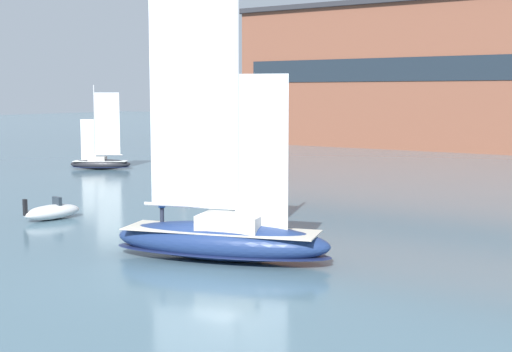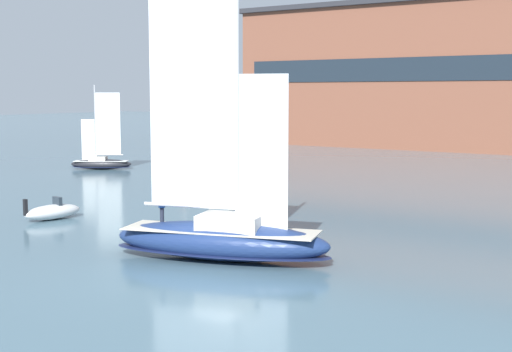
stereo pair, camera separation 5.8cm
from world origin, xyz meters
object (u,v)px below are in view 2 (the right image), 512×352
at_px(motor_tender, 52,212).
at_px(channel_buoy, 273,193).
at_px(sailboat_main, 221,236).
at_px(sailboat_moored_mid_channel, 185,183).
at_px(sailboat_moored_far_slip, 101,162).

bearing_deg(motor_tender, channel_buoy, 57.59).
distance_m(sailboat_main, channel_buoy, 17.22).
xyz_separation_m(sailboat_moored_mid_channel, channel_buoy, (10.23, -2.50, 0.26)).
bearing_deg(sailboat_moored_far_slip, motor_tender, -49.67).
bearing_deg(sailboat_moored_far_slip, channel_buoy, -19.50).
relative_size(sailboat_main, motor_tender, 3.66).
relative_size(sailboat_moored_mid_channel, sailboat_moored_far_slip, 0.92).
height_order(sailboat_moored_mid_channel, sailboat_moored_far_slip, sailboat_moored_far_slip).
relative_size(sailboat_main, channel_buoy, 7.26).
distance_m(sailboat_main, motor_tender, 15.54).
distance_m(motor_tender, channel_buoy, 15.30).
distance_m(sailboat_main, sailboat_moored_mid_channel, 25.12).
bearing_deg(sailboat_main, sailboat_moored_far_slip, 143.61).
bearing_deg(sailboat_main, channel_buoy, 114.24).
distance_m(sailboat_main, sailboat_moored_far_slip, 42.81).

